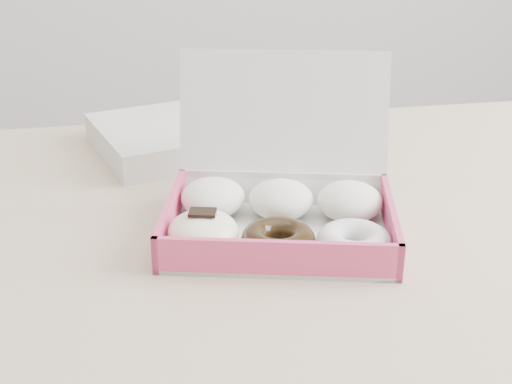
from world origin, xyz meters
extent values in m
cube|color=tan|center=(0.00, 0.00, 0.73)|extent=(1.20, 0.80, 0.04)
cylinder|color=tan|center=(-0.55, 0.35, 0.35)|extent=(0.05, 0.05, 0.71)
cube|color=silver|center=(-0.20, -0.07, 0.75)|extent=(0.31, 0.26, 0.01)
cube|color=#D63F6C|center=(-0.22, -0.16, 0.77)|extent=(0.27, 0.07, 0.05)
cube|color=silver|center=(-0.17, 0.02, 0.77)|extent=(0.27, 0.07, 0.05)
cube|color=#D63F6C|center=(-0.32, -0.04, 0.77)|extent=(0.05, 0.20, 0.05)
cube|color=#D63F6C|center=(-0.07, -0.10, 0.77)|extent=(0.05, 0.20, 0.05)
cube|color=silver|center=(-0.17, 0.04, 0.85)|extent=(0.28, 0.13, 0.19)
ellipsoid|color=silver|center=(-0.27, 0.00, 0.78)|extent=(0.10, 0.10, 0.05)
ellipsoid|color=silver|center=(-0.18, -0.02, 0.78)|extent=(0.10, 0.10, 0.05)
ellipsoid|color=silver|center=(-0.10, -0.04, 0.78)|extent=(0.10, 0.10, 0.05)
ellipsoid|color=#FCEEC6|center=(-0.29, -0.09, 0.78)|extent=(0.10, 0.10, 0.05)
cube|color=black|center=(-0.29, -0.09, 0.80)|extent=(0.04, 0.03, 0.00)
torus|color=black|center=(-0.21, -0.12, 0.77)|extent=(0.10, 0.10, 0.03)
torus|color=white|center=(-0.12, -0.14, 0.77)|extent=(0.10, 0.10, 0.03)
cube|color=white|center=(-0.28, 0.26, 0.77)|extent=(0.32, 0.29, 0.04)
camera|label=1|loc=(-0.36, -0.82, 1.16)|focal=50.00mm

